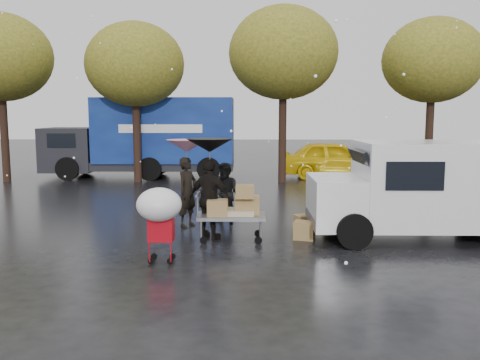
{
  "coord_description": "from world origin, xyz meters",
  "views": [
    {
      "loc": [
        1.03,
        -10.92,
        2.82
      ],
      "look_at": [
        0.87,
        1.0,
        1.26
      ],
      "focal_mm": 38.0,
      "sensor_mm": 36.0,
      "label": 1
    }
  ],
  "objects_px": {
    "blue_truck": "(147,138)",
    "person_black": "(210,199)",
    "person_pink": "(188,192)",
    "white_van": "(427,188)",
    "yellow_taxi": "(335,159)",
    "shopping_cart": "(159,209)",
    "vendor_cart": "(235,209)"
  },
  "relations": [
    {
      "from": "vendor_cart",
      "to": "shopping_cart",
      "type": "distance_m",
      "value": 2.32
    },
    {
      "from": "person_black",
      "to": "white_van",
      "type": "height_order",
      "value": "white_van"
    },
    {
      "from": "person_black",
      "to": "shopping_cart",
      "type": "xyz_separation_m",
      "value": [
        -0.8,
        -1.95,
        0.15
      ]
    },
    {
      "from": "shopping_cart",
      "to": "blue_truck",
      "type": "relative_size",
      "value": 0.18
    },
    {
      "from": "person_pink",
      "to": "yellow_taxi",
      "type": "height_order",
      "value": "person_pink"
    },
    {
      "from": "shopping_cart",
      "to": "white_van",
      "type": "bearing_deg",
      "value": 20.38
    },
    {
      "from": "vendor_cart",
      "to": "white_van",
      "type": "xyz_separation_m",
      "value": [
        4.33,
        0.28,
        0.43
      ]
    },
    {
      "from": "person_pink",
      "to": "person_black",
      "type": "height_order",
      "value": "person_black"
    },
    {
      "from": "yellow_taxi",
      "to": "shopping_cart",
      "type": "bearing_deg",
      "value": 161.32
    },
    {
      "from": "person_pink",
      "to": "shopping_cart",
      "type": "bearing_deg",
      "value": -150.74
    },
    {
      "from": "blue_truck",
      "to": "shopping_cart",
      "type": "bearing_deg",
      "value": -77.96
    },
    {
      "from": "person_black",
      "to": "white_van",
      "type": "bearing_deg",
      "value": -152.15
    },
    {
      "from": "blue_truck",
      "to": "yellow_taxi",
      "type": "xyz_separation_m",
      "value": [
        8.33,
        -0.11,
        -0.93
      ]
    },
    {
      "from": "person_pink",
      "to": "person_black",
      "type": "bearing_deg",
      "value": -121.24
    },
    {
      "from": "white_van",
      "to": "yellow_taxi",
      "type": "height_order",
      "value": "white_van"
    },
    {
      "from": "vendor_cart",
      "to": "yellow_taxi",
      "type": "relative_size",
      "value": 0.31
    },
    {
      "from": "person_pink",
      "to": "white_van",
      "type": "height_order",
      "value": "white_van"
    },
    {
      "from": "vendor_cart",
      "to": "shopping_cart",
      "type": "bearing_deg",
      "value": -126.61
    },
    {
      "from": "person_black",
      "to": "white_van",
      "type": "xyz_separation_m",
      "value": [
        4.89,
        0.17,
        0.25
      ]
    },
    {
      "from": "person_pink",
      "to": "shopping_cart",
      "type": "xyz_separation_m",
      "value": [
        -0.14,
        -3.24,
        0.19
      ]
    },
    {
      "from": "vendor_cart",
      "to": "shopping_cart",
      "type": "relative_size",
      "value": 1.04
    },
    {
      "from": "blue_truck",
      "to": "person_black",
      "type": "bearing_deg",
      "value": -72.17
    },
    {
      "from": "person_black",
      "to": "blue_truck",
      "type": "distance_m",
      "value": 11.84
    },
    {
      "from": "white_van",
      "to": "shopping_cart",
      "type": "bearing_deg",
      "value": -159.62
    },
    {
      "from": "person_pink",
      "to": "white_van",
      "type": "bearing_deg",
      "value": -69.64
    },
    {
      "from": "person_pink",
      "to": "blue_truck",
      "type": "distance_m",
      "value": 10.41
    },
    {
      "from": "white_van",
      "to": "person_black",
      "type": "bearing_deg",
      "value": -178.02
    },
    {
      "from": "vendor_cart",
      "to": "blue_truck",
      "type": "distance_m",
      "value": 12.14
    },
    {
      "from": "person_pink",
      "to": "shopping_cart",
      "type": "height_order",
      "value": "person_pink"
    },
    {
      "from": "person_pink",
      "to": "vendor_cart",
      "type": "height_order",
      "value": "person_pink"
    },
    {
      "from": "person_pink",
      "to": "vendor_cart",
      "type": "distance_m",
      "value": 1.87
    },
    {
      "from": "white_van",
      "to": "blue_truck",
      "type": "bearing_deg",
      "value": 127.55
    }
  ]
}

